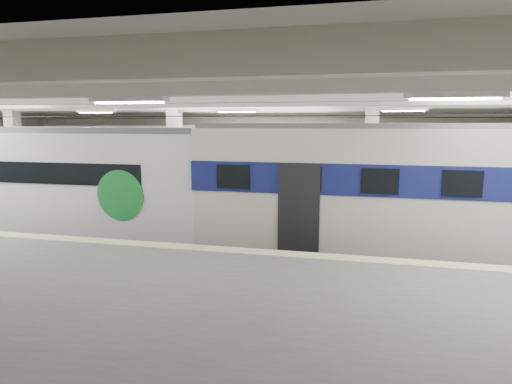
# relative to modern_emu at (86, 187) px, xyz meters

# --- Properties ---
(station_hall) EXTENTS (36.00, 24.00, 5.75)m
(station_hall) POSITION_rel_modern_emu_xyz_m (5.28, -1.74, 1.12)
(station_hall) COLOR black
(station_hall) RESTS_ON ground
(modern_emu) EXTENTS (13.32, 2.75, 4.32)m
(modern_emu) POSITION_rel_modern_emu_xyz_m (0.00, 0.00, 0.00)
(modern_emu) COLOR white
(modern_emu) RESTS_ON ground
(older_rer) EXTENTS (13.58, 3.00, 4.47)m
(older_rer) POSITION_rel_modern_emu_xyz_m (11.45, 0.00, 0.22)
(older_rer) COLOR beige
(older_rer) RESTS_ON ground
(far_train) EXTENTS (13.57, 2.98, 4.34)m
(far_train) POSITION_rel_modern_emu_xyz_m (1.48, 5.50, 0.12)
(far_train) COLOR white
(far_train) RESTS_ON ground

